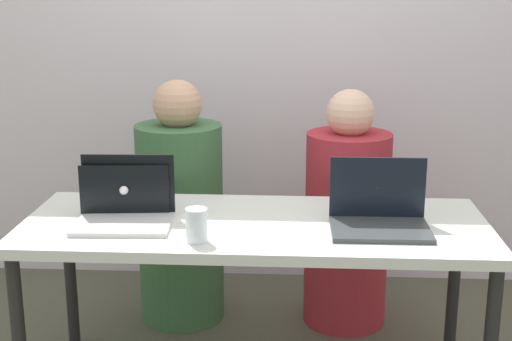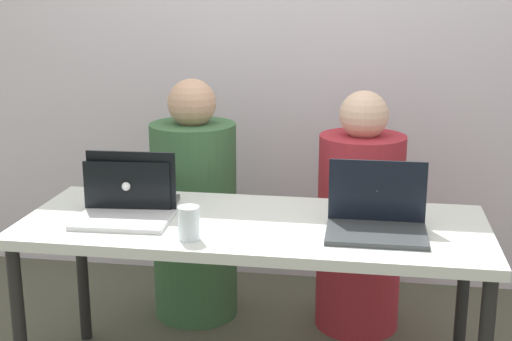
{
  "view_description": "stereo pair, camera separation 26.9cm",
  "coord_description": "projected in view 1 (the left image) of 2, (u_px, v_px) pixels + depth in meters",
  "views": [
    {
      "loc": [
        0.15,
        -2.53,
        1.57
      ],
      "look_at": [
        0.0,
        0.07,
        0.88
      ],
      "focal_mm": 50.0,
      "sensor_mm": 36.0,
      "label": 1
    },
    {
      "loc": [
        0.42,
        -2.5,
        1.57
      ],
      "look_at": [
        0.0,
        0.07,
        0.88
      ],
      "focal_mm": 50.0,
      "sensor_mm": 36.0,
      "label": 2
    }
  ],
  "objects": [
    {
      "name": "back_wall",
      "position": [
        269.0,
        30.0,
        3.68
      ],
      "size": [
        4.53,
        0.1,
        2.67
      ],
      "primitive_type": "cube",
      "color": "silver",
      "rests_on": "ground"
    },
    {
      "name": "desk",
      "position": [
        255.0,
        237.0,
        2.69
      ],
      "size": [
        1.74,
        0.69,
        0.7
      ],
      "color": "silver",
      "rests_on": "ground"
    },
    {
      "name": "person_on_left",
      "position": [
        181.0,
        215.0,
        3.36
      ],
      "size": [
        0.47,
        0.47,
        1.15
      ],
      "rotation": [
        0.0,
        0.0,
        3.33
      ],
      "color": "#39633C",
      "rests_on": "ground"
    },
    {
      "name": "person_on_right",
      "position": [
        347.0,
        222.0,
        3.32
      ],
      "size": [
        0.47,
        0.47,
        1.12
      ],
      "rotation": [
        0.0,
        0.0,
        3.37
      ],
      "color": "#A12731",
      "rests_on": "ground"
    },
    {
      "name": "laptop_front_left",
      "position": [
        125.0,
        209.0,
        2.64
      ],
      "size": [
        0.36,
        0.29,
        0.24
      ],
      "rotation": [
        0.0,
        0.0,
        0.04
      ],
      "color": "silver",
      "rests_on": "desk"
    },
    {
      "name": "laptop_back_left",
      "position": [
        128.0,
        201.0,
        2.77
      ],
      "size": [
        0.36,
        0.25,
        0.21
      ],
      "rotation": [
        0.0,
        0.0,
        3.24
      ],
      "color": "#393A3B",
      "rests_on": "desk"
    },
    {
      "name": "laptop_front_right",
      "position": [
        379.0,
        214.0,
        2.59
      ],
      "size": [
        0.36,
        0.29,
        0.25
      ],
      "rotation": [
        0.0,
        0.0,
        0.01
      ],
      "color": "#353A3D",
      "rests_on": "desk"
    },
    {
      "name": "water_glass_left",
      "position": [
        196.0,
        227.0,
        2.45
      ],
      "size": [
        0.08,
        0.08,
        0.12
      ],
      "color": "silver",
      "rests_on": "desk"
    }
  ]
}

